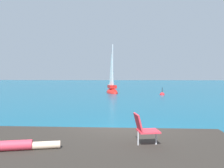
% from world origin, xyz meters
% --- Properties ---
extents(ground_plane, '(160.00, 160.00, 0.00)m').
position_xyz_m(ground_plane, '(0.00, 0.00, 0.00)').
color(ground_plane, '#0F5675').
extents(shore_ledge, '(7.93, 4.84, 0.62)m').
position_xyz_m(shore_ledge, '(-0.88, -3.28, 0.31)').
color(shore_ledge, '#2D2823').
rests_on(shore_ledge, ground).
extents(boulder_seaward, '(1.14, 1.06, 0.68)m').
position_xyz_m(boulder_seaward, '(2.21, -0.98, 0.00)').
color(boulder_seaward, '#2B2326').
rests_on(boulder_seaward, ground).
extents(boulder_inland, '(1.40, 1.48, 0.88)m').
position_xyz_m(boulder_inland, '(-0.82, -1.09, 0.00)').
color(boulder_inland, '#292722').
rests_on(boulder_inland, ground).
extents(sailboat_near, '(2.10, 3.64, 6.57)m').
position_xyz_m(sailboat_near, '(-1.35, 21.30, 0.36)').
color(sailboat_near, red).
rests_on(sailboat_near, ground).
extents(person_sunbather, '(1.74, 0.56, 0.25)m').
position_xyz_m(person_sunbather, '(-2.48, -3.47, 0.74)').
color(person_sunbather, '#DB384C').
rests_on(person_sunbather, shore_ledge).
extents(beach_chair, '(0.67, 0.58, 0.80)m').
position_xyz_m(beach_chair, '(0.51, -2.92, 1.06)').
color(beach_chair, '#E03342').
rests_on(beach_chair, shore_ledge).
extents(marker_buoy, '(0.56, 0.56, 1.13)m').
position_xyz_m(marker_buoy, '(4.43, 18.86, 0.01)').
color(marker_buoy, red).
rests_on(marker_buoy, ground).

